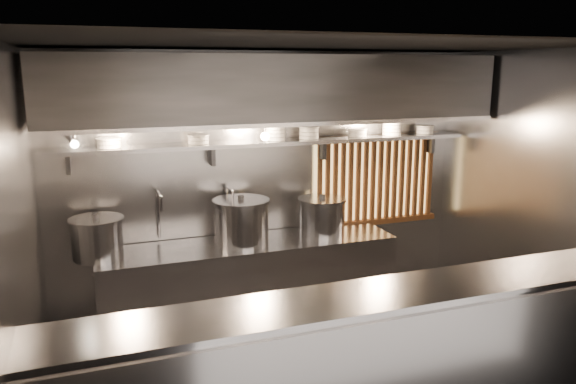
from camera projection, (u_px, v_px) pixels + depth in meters
floor at (319, 374)px, 4.93m from camera, size 4.50×4.50×0.00m
ceiling at (324, 45)px, 4.32m from camera, size 4.50×4.50×0.00m
wall_back at (266, 185)px, 6.00m from camera, size 4.50×0.00×4.50m
wall_left at (22, 249)px, 3.87m from camera, size 0.00×3.00×3.00m
wall_right at (537, 199)px, 5.38m from camera, size 0.00×3.00×3.00m
serving_counter at (374, 369)px, 3.93m from camera, size 4.50×0.56×1.13m
cooking_bench at (250, 284)px, 5.77m from camera, size 3.00×0.70×0.90m
bowl_shelf at (271, 143)px, 5.73m from camera, size 4.40×0.34×0.04m
exhaust_hood at (278, 89)px, 5.41m from camera, size 4.40×0.81×0.65m
wood_screen at (376, 180)px, 6.39m from camera, size 1.56×0.09×1.04m
faucet_left at (159, 205)px, 5.52m from camera, size 0.04×0.30×0.50m
faucet_right at (228, 200)px, 5.75m from camera, size 0.04×0.30×0.50m
heat_lamp at (70, 137)px, 4.63m from camera, size 0.25×0.35×0.20m
pendant_bulb at (265, 136)px, 5.57m from camera, size 0.09×0.09×0.19m
stock_pot_left at (98, 238)px, 5.19m from camera, size 0.57×0.57×0.42m
stock_pot_mid at (241, 221)px, 5.60m from camera, size 0.66×0.66×0.49m
stock_pot_right at (322, 216)px, 5.93m from camera, size 0.62×0.62×0.43m
bowl_stack_0 at (109, 143)px, 5.19m from camera, size 0.24×0.24×0.09m
bowl_stack_1 at (198, 139)px, 5.47m from camera, size 0.22×0.22×0.09m
bowl_stack_2 at (275, 132)px, 5.73m from camera, size 0.21×0.21×0.17m
bowl_stack_3 at (309, 133)px, 5.85m from camera, size 0.22×0.22×0.13m
bowl_stack_4 at (357, 132)px, 6.05m from camera, size 0.22×0.22×0.09m
bowl_stack_5 at (392, 127)px, 6.18m from camera, size 0.22×0.22×0.17m
bowl_stack_6 at (425, 129)px, 6.33m from camera, size 0.20×0.20×0.09m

